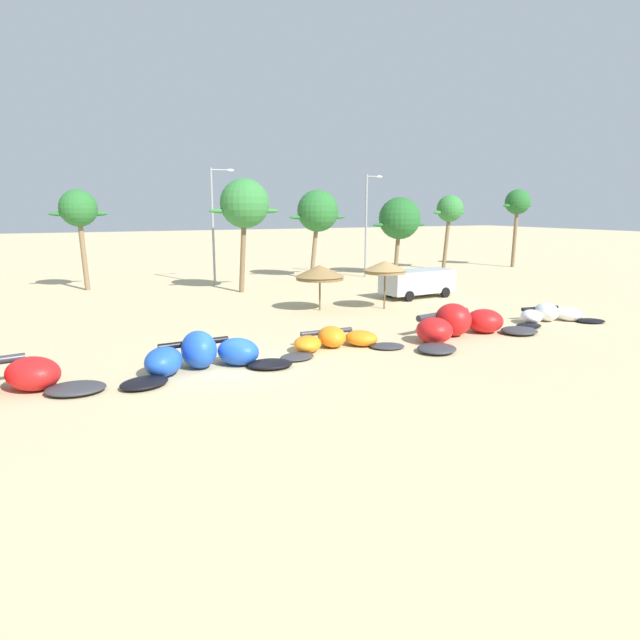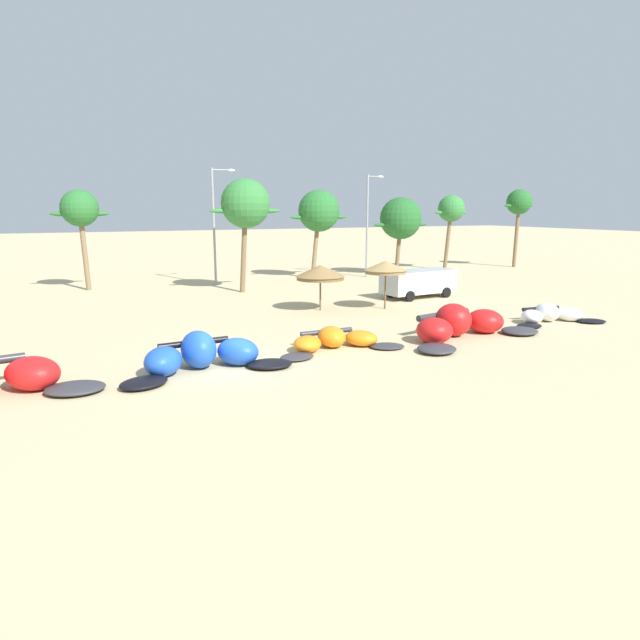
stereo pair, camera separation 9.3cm
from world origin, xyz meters
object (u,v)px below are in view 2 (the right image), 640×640
at_px(kite_center, 460,325).
at_px(palm_right, 451,210).
at_px(palm_right_of_gap, 401,219).
at_px(palm_center_left, 245,204).
at_px(lamppost_west_center, 369,220).
at_px(palm_left_of_gap, 80,210).
at_px(kite_left_of_center, 335,341).
at_px(palm_center_right, 319,212).
at_px(palm_rightmost, 519,204).
at_px(kite_right_of_center, 551,315).
at_px(kite_left, 202,356).
at_px(lamppost_west, 216,220).
at_px(parked_van, 417,281).
at_px(beach_umbrella_middle, 320,272).
at_px(beach_umbrella_near_palms, 386,267).

height_order(kite_center, palm_right, palm_right).
bearing_deg(palm_right_of_gap, palm_center_left, -165.91).
bearing_deg(palm_center_left, lamppost_west_center, 17.73).
distance_m(palm_center_left, palm_right_of_gap, 16.06).
bearing_deg(palm_left_of_gap, kite_left_of_center, -69.61).
xyz_separation_m(palm_center_right, palm_rightmost, (22.08, -0.22, 0.71)).
height_order(kite_center, palm_center_right, palm_center_right).
bearing_deg(kite_center, palm_right, 52.77).
distance_m(kite_right_of_center, palm_center_left, 21.33).
distance_m(kite_left, lamppost_west, 24.00).
relative_size(kite_right_of_center, palm_left_of_gap, 0.77).
xyz_separation_m(kite_left_of_center, palm_center_left, (1.82, 17.43, 5.81)).
bearing_deg(palm_right_of_gap, parked_van, -118.25).
height_order(kite_left, beach_umbrella_middle, beach_umbrella_middle).
height_order(palm_rightmost, lamppost_west_center, lamppost_west_center).
bearing_deg(palm_center_right, lamppost_west_center, -12.37).
relative_size(kite_left_of_center, palm_center_left, 0.75).
xyz_separation_m(palm_right_of_gap, lamppost_west_center, (-3.27, 0.02, -0.12)).
xyz_separation_m(kite_left_of_center, palm_right, (24.22, 23.05, 5.38)).
bearing_deg(palm_center_right, palm_right, 3.00).
distance_m(beach_umbrella_middle, beach_umbrella_near_palms, 3.90).
bearing_deg(kite_left, palm_center_left, 66.93).
distance_m(palm_left_of_gap, palm_rightmost, 40.54).
height_order(palm_left_of_gap, palm_rightmost, palm_rightmost).
bearing_deg(kite_left, palm_right_of_gap, 43.47).
bearing_deg(parked_van, palm_rightmost, 30.40).
height_order(parked_van, palm_left_of_gap, palm_left_of_gap).
xyz_separation_m(kite_left, kite_center, (12.11, 0.06, 0.05)).
bearing_deg(kite_right_of_center, lamppost_west_center, 86.64).
bearing_deg(palm_left_of_gap, lamppost_west, -8.38).
relative_size(kite_center, palm_right_of_gap, 1.14).
bearing_deg(beach_umbrella_middle, palm_center_left, 99.74).
height_order(palm_right, lamppost_west_center, lamppost_west_center).
bearing_deg(parked_van, palm_right, 45.23).
bearing_deg(lamppost_west, palm_center_left, -77.57).
bearing_deg(lamppost_west_center, kite_right_of_center, -93.36).
relative_size(parked_van, palm_center_left, 0.66).
height_order(kite_center, palm_right_of_gap, palm_right_of_gap).
xyz_separation_m(beach_umbrella_near_palms, palm_right, (17.18, 15.80, 3.23)).
relative_size(kite_left_of_center, palm_right_of_gap, 0.87).
height_order(palm_left_of_gap, palm_right_of_gap, palm_left_of_gap).
relative_size(kite_left_of_center, palm_left_of_gap, 0.83).
bearing_deg(palm_right, palm_rightmost, -7.24).
bearing_deg(palm_rightmost, lamppost_west, -179.61).
height_order(parked_van, lamppost_west, lamppost_west).
relative_size(palm_center_left, palm_right_of_gap, 1.16).
bearing_deg(parked_van, kite_right_of_center, -80.93).
height_order(palm_center_left, palm_center_right, palm_center_left).
distance_m(palm_center_right, palm_right, 14.45).
xyz_separation_m(lamppost_west, lamppost_west_center, (13.24, -0.51, -0.14)).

